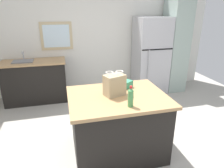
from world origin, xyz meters
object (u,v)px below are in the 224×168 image
(shopping_bag, at_px, (115,85))
(small_box, at_px, (126,84))
(refrigerator, at_px, (151,56))
(tall_cabinet, at_px, (175,46))
(bottle, at_px, (131,97))
(kitchen_island, at_px, (117,124))

(shopping_bag, distance_m, small_box, 0.33)
(refrigerator, xyz_separation_m, small_box, (-1.19, -1.76, 0.04))
(refrigerator, height_order, tall_cabinet, tall_cabinet)
(shopping_bag, distance_m, bottle, 0.38)
(tall_cabinet, xyz_separation_m, small_box, (-1.81, -1.76, -0.16))
(refrigerator, xyz_separation_m, shopping_bag, (-1.41, -1.98, 0.13))
(shopping_bag, bearing_deg, small_box, 44.68)
(refrigerator, height_order, bottle, refrigerator)
(kitchen_island, relative_size, shopping_bag, 3.97)
(kitchen_island, distance_m, small_box, 0.57)
(kitchen_island, xyz_separation_m, small_box, (0.19, 0.25, 0.48))
(kitchen_island, bearing_deg, bottle, -80.33)
(tall_cabinet, distance_m, bottle, 3.04)
(shopping_bag, bearing_deg, kitchen_island, -39.10)
(kitchen_island, bearing_deg, small_box, 53.07)
(kitchen_island, xyz_separation_m, shopping_bag, (-0.04, 0.03, 0.57))
(kitchen_island, xyz_separation_m, tall_cabinet, (1.99, 2.01, 0.64))
(small_box, bearing_deg, refrigerator, 56.01)
(shopping_bag, height_order, bottle, shopping_bag)
(kitchen_island, relative_size, small_box, 7.61)
(kitchen_island, height_order, bottle, bottle)
(kitchen_island, relative_size, bottle, 5.01)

